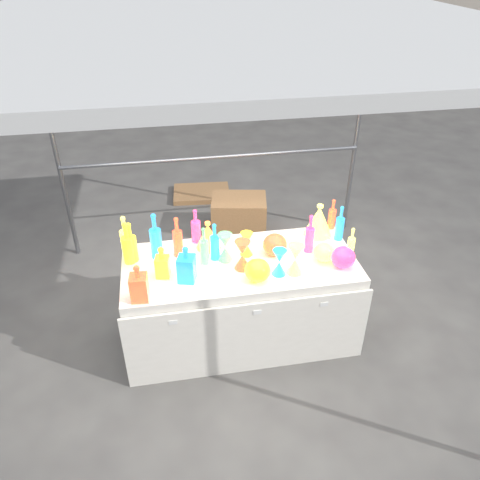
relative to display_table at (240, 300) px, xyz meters
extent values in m
plane|color=slate|center=(0.00, 0.01, -0.37)|extent=(80.00, 80.00, 0.00)
cylinder|color=gray|center=(-1.50, 1.51, 0.83)|extent=(0.04, 0.04, 2.40)
cylinder|color=gray|center=(1.50, 1.51, 0.83)|extent=(0.04, 0.04, 2.40)
cube|color=white|center=(0.00, 0.01, 2.06)|extent=(3.15, 3.15, 0.06)
cylinder|color=gray|center=(0.00, 1.48, 0.63)|extent=(3.00, 0.04, 0.04)
cube|color=white|center=(0.00, 0.01, 0.00)|extent=(1.80, 0.80, 0.75)
cube|color=white|center=(0.00, -0.41, -0.04)|extent=(1.84, 0.02, 0.68)
cube|color=white|center=(-0.55, -0.42, 0.23)|extent=(0.06, 0.00, 0.03)
cube|color=white|center=(0.05, -0.42, 0.23)|extent=(0.06, 0.00, 0.03)
cube|color=white|center=(0.55, -0.42, 0.23)|extent=(0.06, 0.00, 0.03)
cube|color=#A17348|center=(0.27, 1.62, -0.16)|extent=(0.67, 0.54, 0.44)
cube|color=#A17348|center=(-0.05, 2.60, -0.34)|extent=(0.76, 0.57, 0.06)
camera|label=1|loc=(-0.51, -2.88, 2.48)|focal=35.00mm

